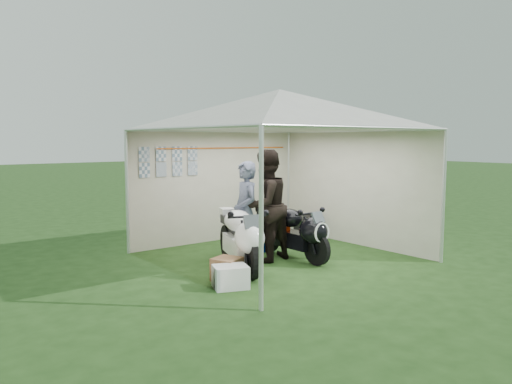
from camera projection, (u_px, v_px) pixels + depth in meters
ground at (279, 258)px, 9.02m from camera, size 80.00×80.00×0.00m
canopy_tent at (278, 114)px, 8.77m from camera, size 5.66×5.66×3.00m
motorcycle_white at (241, 236)px, 8.13m from camera, size 0.96×1.94×1.00m
motorcycle_black at (295, 231)px, 8.84m from camera, size 0.42×1.87×0.92m
paddock_stand at (265, 244)px, 9.55m from camera, size 0.34×0.22×0.26m
person_dark_jacket at (266, 206)px, 8.69m from camera, size 1.06×0.88×1.96m
person_blue_jacket at (246, 213)px, 8.52m from camera, size 0.56×0.72×1.76m
equipment_box at (307, 227)px, 10.84m from camera, size 0.55×0.48×0.48m
crate_0 at (231, 277)px, 7.16m from camera, size 0.59×0.53×0.32m
crate_1 at (227, 269)px, 7.57m from camera, size 0.50×0.50×0.34m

